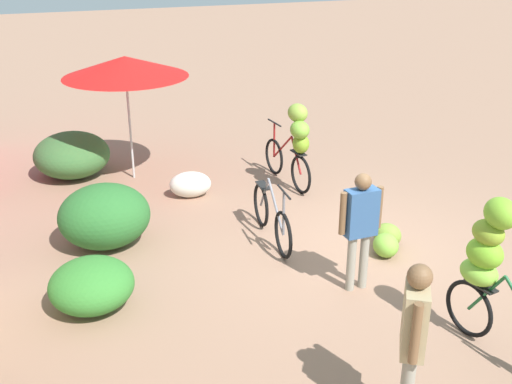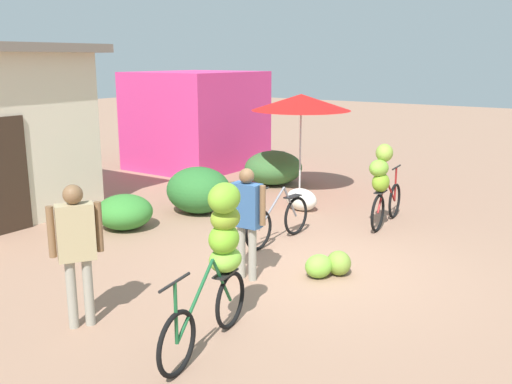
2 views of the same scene
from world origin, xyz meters
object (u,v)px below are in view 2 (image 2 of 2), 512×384
object	(u,v)px
banana_pile_on_ground	(329,265)
person_bystander	(76,241)
bicycle_leftmost	(220,251)
person_vendor	(247,213)
produce_sack	(301,199)
market_umbrella	(301,102)
shop_pink	(197,120)
bicycle_near_pile	(278,221)
bicycle_center_loaded	(383,180)

from	to	relation	value
banana_pile_on_ground	person_bystander	bearing A→B (deg)	151.56
bicycle_leftmost	person_vendor	bearing A→B (deg)	25.71
bicycle_leftmost	produce_sack	xyz separation A→B (m)	(5.05, 1.92, -0.76)
banana_pile_on_ground	person_bystander	distance (m)	3.45
market_umbrella	produce_sack	xyz separation A→B (m)	(-1.21, -0.75, -1.81)
person_vendor	market_umbrella	bearing A→B (deg)	22.24
market_umbrella	person_vendor	size ratio (longest dim) A/B	1.43
banana_pile_on_ground	person_bystander	xyz separation A→B (m)	(-2.94, 1.59, 0.84)
shop_pink	person_vendor	bearing A→B (deg)	-135.28
shop_pink	bicycle_leftmost	xyz separation A→B (m)	(-7.53, -6.70, -0.32)
market_umbrella	bicycle_near_pile	xyz separation A→B (m)	(-3.17, -1.44, -1.66)
bicycle_center_loaded	produce_sack	distance (m)	1.93
market_umbrella	bicycle_center_loaded	size ratio (longest dim) A/B	1.32
bicycle_near_pile	bicycle_center_loaded	bearing A→B (deg)	-32.91
market_umbrella	bicycle_leftmost	world-z (taller)	market_umbrella
banana_pile_on_ground	produce_sack	distance (m)	3.51
bicycle_near_pile	produce_sack	bearing A→B (deg)	19.43
shop_pink	banana_pile_on_ground	distance (m)	8.74
bicycle_leftmost	market_umbrella	bearing A→B (deg)	23.09
market_umbrella	bicycle_near_pile	bearing A→B (deg)	-155.63
bicycle_center_loaded	person_bystander	bearing A→B (deg)	166.71
shop_pink	bicycle_leftmost	world-z (taller)	shop_pink
shop_pink	market_umbrella	size ratio (longest dim) A/B	1.45
person_bystander	banana_pile_on_ground	bearing A→B (deg)	-28.44
bicycle_center_loaded	person_bystander	size ratio (longest dim) A/B	1.02
bicycle_near_pile	produce_sack	distance (m)	2.08
market_umbrella	person_bystander	world-z (taller)	market_umbrella
bicycle_near_pile	bicycle_center_loaded	xyz separation A→B (m)	(1.69, -1.10, 0.52)
market_umbrella	banana_pile_on_ground	xyz separation A→B (m)	(-4.04, -2.83, -1.86)
banana_pile_on_ground	produce_sack	size ratio (longest dim) A/B	1.08
produce_sack	bicycle_near_pile	bearing A→B (deg)	-160.57
shop_pink	person_vendor	world-z (taller)	shop_pink
bicycle_leftmost	person_vendor	xyz separation A→B (m)	(1.49, 0.72, -0.04)
banana_pile_on_ground	market_umbrella	bearing A→B (deg)	34.98
bicycle_near_pile	banana_pile_on_ground	world-z (taller)	bicycle_near_pile
shop_pink	bicycle_near_pile	world-z (taller)	shop_pink
person_vendor	person_bystander	xyz separation A→B (m)	(-2.21, 0.72, 0.07)
bicycle_center_loaded	banana_pile_on_ground	world-z (taller)	bicycle_center_loaded
produce_sack	person_vendor	size ratio (longest dim) A/B	0.45
banana_pile_on_ground	person_vendor	distance (m)	1.38
bicycle_near_pile	person_vendor	xyz separation A→B (m)	(-1.60, -0.51, 0.58)
market_umbrella	banana_pile_on_ground	bearing A→B (deg)	-145.02
bicycle_leftmost	bicycle_near_pile	size ratio (longest dim) A/B	1.02
market_umbrella	bicycle_center_loaded	xyz separation A→B (m)	(-1.48, -2.53, -1.14)
bicycle_near_pile	person_bystander	size ratio (longest dim) A/B	1.04
bicycle_leftmost	person_vendor	distance (m)	1.66
bicycle_center_loaded	shop_pink	bearing A→B (deg)	67.29
bicycle_near_pile	person_vendor	size ratio (longest dim) A/B	1.10
bicycle_near_pile	banana_pile_on_ground	bearing A→B (deg)	-121.97
shop_pink	bicycle_leftmost	size ratio (longest dim) A/B	1.85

